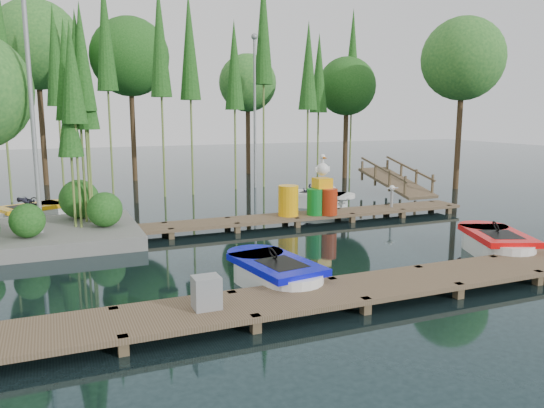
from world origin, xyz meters
name	(u,v)px	position (x,y,z in m)	size (l,w,h in m)	color
ground_plane	(262,248)	(0.00, 0.00, 0.00)	(90.00, 90.00, 0.00)	#1B2F32
near_dock	(348,291)	(0.00, -4.50, 0.23)	(18.00, 1.50, 0.50)	brown
far_dock	(262,220)	(1.00, 2.50, 0.23)	(15.00, 1.20, 0.50)	brown
island	(2,129)	(-6.30, 3.29, 3.18)	(6.20, 4.20, 6.75)	slate
tree_screen	(123,52)	(-2.04, 10.60, 6.12)	(34.42, 18.53, 10.31)	#43301C
lamp_island	(30,88)	(-5.50, 2.50, 4.26)	(0.30, 0.30, 7.25)	gray
lamp_rear	(255,99)	(4.00, 11.00, 4.26)	(0.30, 0.30, 7.25)	gray
ramp	(396,181)	(9.00, 6.50, 0.59)	(1.50, 3.94, 1.49)	brown
boat_blue	(275,275)	(-0.94, -3.11, 0.27)	(1.65, 2.92, 0.93)	white
boat_red	(496,244)	(5.33, -2.94, 0.27)	(2.23, 3.09, 0.95)	white
boat_yellow_far	(32,213)	(-5.82, 6.32, 0.28)	(2.88, 2.24, 1.32)	white
boat_white_far	(319,200)	(4.39, 5.06, 0.28)	(2.69, 2.71, 1.25)	white
utility_cabinet	(206,292)	(-2.81, -4.50, 0.58)	(0.46, 0.39, 0.57)	gray
yellow_barrel	(288,201)	(1.91, 2.50, 0.80)	(0.66, 0.66, 0.99)	#FEAF0D
drum_cluster	(323,196)	(3.12, 2.35, 0.88)	(1.15, 1.05, 1.98)	#0D7923
seagull_post	(392,192)	(5.94, 2.50, 0.83)	(0.49, 0.27, 0.79)	gray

